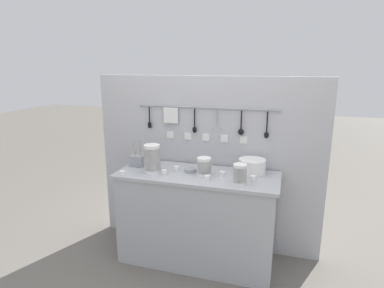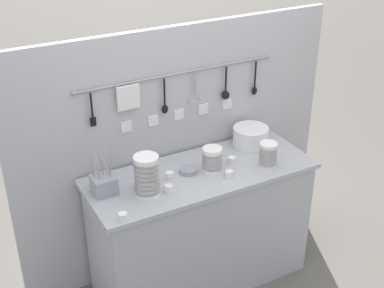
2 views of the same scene
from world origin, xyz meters
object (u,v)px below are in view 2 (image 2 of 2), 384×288
object	(u,v)px
bowl_stack_short_front	(147,176)
steel_mixing_bowl	(188,170)
cup_mid_row	(169,188)
cup_back_right	(269,153)
bowl_stack_nested_right	(268,155)
cup_front_left	(231,160)
cutlery_caddy	(104,184)
cup_edge_far	(229,174)
plate_stack	(251,137)
bowl_stack_back_corner	(212,160)
cup_centre	(123,217)
cup_by_caddy	(170,175)
cup_edge_near	(137,183)

from	to	relation	value
bowl_stack_short_front	steel_mixing_bowl	size ratio (longest dim) A/B	2.38
cup_mid_row	cup_back_right	xyz separation A→B (m)	(0.78, 0.08, 0.00)
bowl_stack_nested_right	cup_front_left	xyz separation A→B (m)	(-0.18, 0.15, -0.06)
steel_mixing_bowl	cutlery_caddy	world-z (taller)	cutlery_caddy
cup_mid_row	cup_edge_far	xyz separation A→B (m)	(0.40, -0.03, 0.00)
plate_stack	cup_back_right	distance (m)	0.19
bowl_stack_back_corner	cup_edge_far	distance (m)	0.14
bowl_stack_short_front	cup_back_right	size ratio (longest dim) A/B	5.22
cup_mid_row	cup_front_left	xyz separation A→B (m)	(0.51, 0.11, 0.00)
cup_centre	bowl_stack_back_corner	bearing A→B (deg)	17.48
cup_back_right	cup_centre	bearing A→B (deg)	-169.48
cup_by_caddy	cup_edge_far	size ratio (longest dim) A/B	1.00
cup_centre	cup_back_right	bearing A→B (deg)	10.52
bowl_stack_short_front	cup_front_left	size ratio (longest dim) A/B	5.22
plate_stack	cup_centre	xyz separation A→B (m)	(-1.10, -0.39, -0.05)
cup_by_caddy	cup_back_right	xyz separation A→B (m)	(0.71, -0.06, 0.00)
bowl_stack_nested_right	cup_edge_far	distance (m)	0.29
bowl_stack_nested_right	cup_by_caddy	distance (m)	0.64
cup_edge_near	cup_mid_row	xyz separation A→B (m)	(0.14, -0.14, 0.00)
bowl_stack_short_front	cup_front_left	xyz separation A→B (m)	(0.64, 0.09, -0.11)
cup_by_caddy	cup_back_right	bearing A→B (deg)	-4.47
bowl_stack_short_front	steel_mixing_bowl	xyz separation A→B (m)	(0.33, 0.11, -0.11)
cutlery_caddy	cup_front_left	size ratio (longest dim) A/B	5.47
cup_edge_near	cup_mid_row	bearing A→B (deg)	-44.92
cup_by_caddy	cup_edge_near	distance (m)	0.21
plate_stack	cup_by_caddy	size ratio (longest dim) A/B	4.87
cup_back_right	bowl_stack_back_corner	bearing A→B (deg)	178.85
cup_edge_far	cup_back_right	bearing A→B (deg)	15.36
cutlery_caddy	cup_mid_row	xyz separation A→B (m)	(0.34, -0.17, -0.04)
bowl_stack_short_front	bowl_stack_nested_right	size ratio (longest dim) A/B	1.52
cup_front_left	cup_by_caddy	bearing A→B (deg)	177.66
plate_stack	steel_mixing_bowl	bearing A→B (deg)	-167.91
bowl_stack_back_corner	cup_back_right	world-z (taller)	bowl_stack_back_corner
plate_stack	cutlery_caddy	bearing A→B (deg)	-175.80
cup_edge_near	cup_centre	distance (m)	0.34
bowl_stack_back_corner	cup_front_left	distance (m)	0.18
steel_mixing_bowl	cup_mid_row	xyz separation A→B (m)	(-0.20, -0.14, 0.01)
bowl_stack_nested_right	cup_back_right	world-z (taller)	bowl_stack_nested_right
bowl_stack_back_corner	bowl_stack_short_front	bearing A→B (deg)	-173.10
steel_mixing_bowl	cutlery_caddy	bearing A→B (deg)	176.07
bowl_stack_nested_right	plate_stack	bearing A→B (deg)	77.33
cup_centre	cup_back_right	size ratio (longest dim) A/B	1.00
cup_edge_near	bowl_stack_back_corner	bearing A→B (deg)	-6.64
bowl_stack_back_corner	cup_edge_far	bearing A→B (deg)	-63.13
steel_mixing_bowl	bowl_stack_nested_right	bearing A→B (deg)	-20.24
bowl_stack_short_front	cutlery_caddy	xyz separation A→B (m)	(-0.21, 0.15, -0.07)
cup_edge_near	cup_back_right	bearing A→B (deg)	-4.05
bowl_stack_back_corner	bowl_stack_nested_right	bearing A→B (deg)	-20.27
bowl_stack_back_corner	bowl_stack_short_front	xyz separation A→B (m)	(-0.47, -0.06, 0.05)
cup_mid_row	cup_centre	size ratio (longest dim) A/B	1.00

